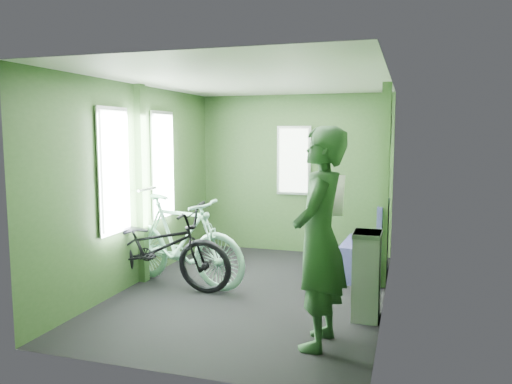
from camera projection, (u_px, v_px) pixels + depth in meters
room at (251, 162)px, 5.42m from camera, size 4.00×4.02×2.31m
bicycle_black at (156, 289)px, 5.63m from camera, size 1.85×0.81×1.04m
bicycle_mint at (181, 285)px, 5.78m from camera, size 1.83×0.95×1.08m
passenger at (319, 238)px, 4.03m from camera, size 0.47×0.71×1.80m
waste_box at (367, 275)px, 4.68m from camera, size 0.24×0.34×0.83m
bench_seat at (366, 255)px, 6.06m from camera, size 0.53×0.90×0.92m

